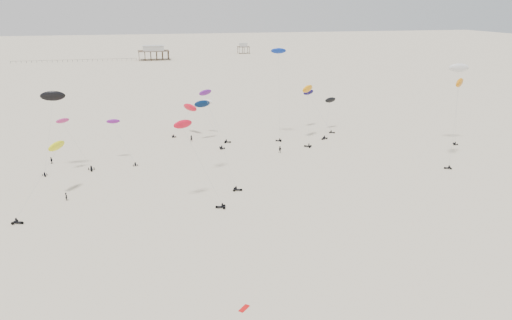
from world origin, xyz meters
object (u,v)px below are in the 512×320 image
object	(u,v)px
pavilion_small	(243,49)
rig_9	(194,148)
pavilion_main	(154,54)
rig_4	(313,99)
spectator_0	(67,200)

from	to	relation	value
pavilion_small	rig_9	xyz separation A→B (m)	(-72.99, -294.52, 7.74)
pavilion_small	pavilion_main	bearing A→B (deg)	-156.80
pavilion_small	rig_4	world-z (taller)	rig_4
pavilion_small	spectator_0	xyz separation A→B (m)	(-98.31, -287.85, -3.49)
pavilion_small	spectator_0	distance (m)	304.20
rig_9	pavilion_small	bearing A→B (deg)	-2.49
rig_9	spectator_0	world-z (taller)	rig_9
pavilion_main	rig_4	bearing A→B (deg)	-79.21
pavilion_main	pavilion_small	xyz separation A→B (m)	(70.00, 30.00, -0.74)
rig_9	spectator_0	distance (m)	28.49
spectator_0	pavilion_small	bearing A→B (deg)	-50.10
rig_4	rig_9	size ratio (longest dim) A/B	0.84
pavilion_small	rig_9	world-z (taller)	rig_9
rig_9	spectator_0	xyz separation A→B (m)	(-25.32, 6.67, -11.23)
pavilion_main	pavilion_small	world-z (taller)	pavilion_main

